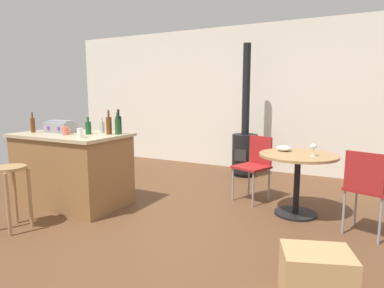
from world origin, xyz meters
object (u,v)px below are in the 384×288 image
(cup_1, at_px, (66,131))
(serving_bowl, at_px, (284,148))
(toolbox, at_px, (60,127))
(cardboard_box, at_px, (316,277))
(dining_table, at_px, (298,169))
(wine_glass, at_px, (313,147))
(bottle_3, at_px, (102,127))
(bottle_5, at_px, (109,125))
(wooden_stool, at_px, (10,184))
(cup_0, at_px, (80,133))
(bottle_0, at_px, (118,126))
(bottle_1, at_px, (88,128))
(bottle_2, at_px, (119,124))
(folding_chair_near, at_px, (367,186))
(wood_stove, at_px, (245,145))
(folding_chair_far, at_px, (255,163))
(kitchen_island, at_px, (73,169))
(bottle_4, at_px, (33,125))

(cup_1, bearing_deg, serving_bowl, 26.03)
(toolbox, bearing_deg, cardboard_box, -13.07)
(serving_bowl, bearing_deg, cardboard_box, -71.09)
(dining_table, xyz_separation_m, serving_bowl, (-0.19, 0.14, 0.21))
(cup_1, bearing_deg, wine_glass, 19.66)
(bottle_3, distance_m, serving_bowl, 2.33)
(bottle_3, relative_size, bottle_5, 0.65)
(wooden_stool, relative_size, wine_glass, 4.78)
(toolbox, xyz_separation_m, cup_0, (0.62, -0.26, -0.02))
(wooden_stool, distance_m, bottle_0, 1.34)
(bottle_1, xyz_separation_m, bottle_2, (0.29, 0.23, 0.04))
(toolbox, distance_m, cup_1, 0.30)
(folding_chair_near, height_order, cup_1, cup_1)
(wine_glass, bearing_deg, folding_chair_near, -25.18)
(wood_stove, distance_m, wine_glass, 2.11)
(bottle_2, bearing_deg, cardboard_box, -21.97)
(wooden_stool, xyz_separation_m, folding_chair_far, (2.00, 2.15, 0.02))
(kitchen_island, bearing_deg, cardboard_box, -13.55)
(folding_chair_near, relative_size, cup_0, 8.09)
(cup_0, bearing_deg, cup_1, 162.27)
(cardboard_box, bearing_deg, bottle_0, 159.27)
(folding_chair_far, xyz_separation_m, wood_stove, (-0.55, 1.25, 0.04))
(folding_chair_near, xyz_separation_m, cup_0, (-2.99, -0.85, 0.46))
(bottle_2, bearing_deg, cup_1, -140.31)
(folding_chair_far, height_order, wood_stove, wood_stove)
(kitchen_island, relative_size, cup_1, 11.79)
(kitchen_island, relative_size, cardboard_box, 3.08)
(kitchen_island, bearing_deg, bottle_0, 18.08)
(wine_glass, bearing_deg, bottle_2, -165.65)
(bottle_4, distance_m, bottle_5, 1.08)
(toolbox, bearing_deg, bottle_0, 12.45)
(bottle_5, relative_size, wine_glass, 2.11)
(folding_chair_far, bearing_deg, kitchen_island, -149.28)
(bottle_5, bearing_deg, serving_bowl, 24.12)
(folding_chair_far, xyz_separation_m, bottle_1, (-1.81, -1.19, 0.50))
(bottle_1, distance_m, bottle_3, 0.19)
(kitchen_island, distance_m, dining_table, 2.84)
(dining_table, distance_m, folding_chair_near, 0.79)
(bottle_4, bearing_deg, toolbox, 24.42)
(folding_chair_near, distance_m, wood_stove, 2.66)
(bottle_3, height_order, bottle_4, bottle_4)
(folding_chair_far, bearing_deg, bottle_2, -147.91)
(wooden_stool, height_order, bottle_5, bottle_5)
(kitchen_island, xyz_separation_m, cardboard_box, (3.11, -0.75, -0.28))
(folding_chair_near, xyz_separation_m, bottle_4, (-3.95, -0.74, 0.51))
(bottle_5, bearing_deg, dining_table, 19.09)
(cup_0, bearing_deg, dining_table, 27.25)
(folding_chair_far, distance_m, cup_0, 2.26)
(folding_chair_near, distance_m, cup_0, 3.14)
(kitchen_island, bearing_deg, folding_chair_near, 10.11)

